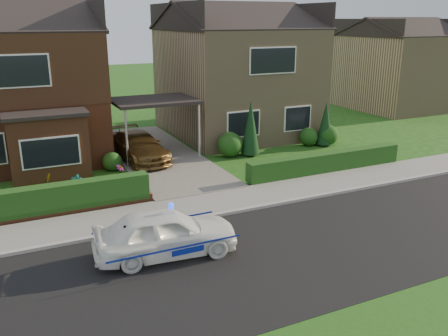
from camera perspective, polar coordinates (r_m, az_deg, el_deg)
ground at (r=13.69m, az=6.02°, el=-10.17°), size 120.00×120.00×0.00m
road at (r=13.69m, az=6.02°, el=-10.17°), size 60.00×6.00×0.02m
kerb at (r=16.08m, az=0.38°, el=-5.46°), size 60.00×0.16×0.12m
sidewalk at (r=16.97m, az=-1.16°, el=-4.24°), size 60.00×2.00×0.10m
driveway at (r=23.11m, az=-8.20°, el=1.56°), size 3.80×12.00×0.12m
house_left at (r=24.33m, az=-24.05°, el=10.07°), size 7.50×9.53×7.25m
house_right at (r=27.32m, az=1.44°, el=11.88°), size 7.50×8.06×7.25m
carport_link at (r=22.50m, az=-8.45°, el=7.90°), size 3.80×3.00×2.77m
dwarf_wall at (r=16.77m, az=-21.42°, el=-5.31°), size 7.70×0.25×0.36m
hedge_left at (r=16.98m, az=-21.39°, el=-5.68°), size 7.50×0.55×0.90m
hedge_right at (r=20.84m, az=12.10°, el=-0.60°), size 7.50×0.55×0.80m
shrub_left_mid at (r=20.54m, az=-17.52°, el=0.63°), size 1.32×1.32×1.32m
shrub_left_near at (r=21.14m, az=-13.30°, el=0.77°), size 0.84×0.84×0.84m
shrub_right_near at (r=22.65m, az=0.72°, el=2.84°), size 1.20×1.20×1.20m
shrub_right_mid at (r=25.07m, az=10.13°, el=3.72°), size 0.96×0.96×0.96m
shrub_right_far at (r=25.40m, az=12.38°, el=3.91°), size 1.08×1.08×1.08m
conifer_a at (r=22.76m, az=3.22°, el=4.70°), size 0.90×0.90×2.60m
conifer_b at (r=25.16m, az=12.09°, el=5.10°), size 0.90×0.90×2.20m
neighbour_right at (r=37.46m, az=20.10°, el=10.74°), size 6.50×7.00×5.20m
police_car at (r=13.32m, az=-7.03°, el=-7.79°), size 3.64×4.09×1.51m
driveway_car at (r=22.06m, az=-10.25°, el=2.56°), size 2.21×4.52×1.27m
potted_plant_a at (r=18.36m, az=-17.22°, el=-2.13°), size 0.51×0.43×0.83m
potted_plant_b at (r=19.17m, az=-20.52°, el=-1.78°), size 0.52×0.49×0.74m
potted_plant_c at (r=19.37m, az=-12.38°, el=-0.79°), size 0.60×0.60×0.78m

